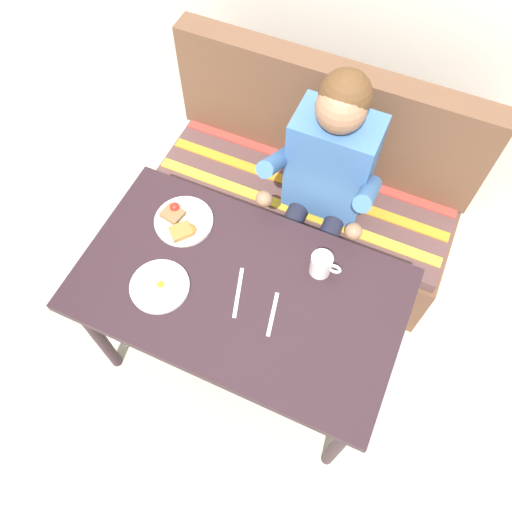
# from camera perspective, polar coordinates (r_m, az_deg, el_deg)

# --- Properties ---
(ground_plane) EXTENTS (8.00, 8.00, 0.00)m
(ground_plane) POSITION_cam_1_polar(r_m,az_deg,el_deg) (2.54, -1.41, -10.77)
(ground_plane) COLOR beige
(table) EXTENTS (1.20, 0.70, 0.73)m
(table) POSITION_cam_1_polar(r_m,az_deg,el_deg) (1.94, -1.82, -4.58)
(table) COLOR #2D1D23
(table) RESTS_ON ground
(couch) EXTENTS (1.44, 0.56, 1.00)m
(couch) POSITION_cam_1_polar(r_m,az_deg,el_deg) (2.58, 5.64, 6.57)
(couch) COLOR brown
(couch) RESTS_ON ground
(person) EXTENTS (0.45, 0.61, 1.21)m
(person) POSITION_cam_1_polar(r_m,az_deg,el_deg) (2.13, 7.71, 8.59)
(person) COLOR #3F6BA5
(person) RESTS_ON ground
(plate_breakfast) EXTENTS (0.23, 0.23, 0.05)m
(plate_breakfast) POSITION_cam_1_polar(r_m,az_deg,el_deg) (2.01, -8.24, 3.88)
(plate_breakfast) COLOR white
(plate_breakfast) RESTS_ON table
(plate_eggs) EXTENTS (0.22, 0.22, 0.04)m
(plate_eggs) POSITION_cam_1_polar(r_m,az_deg,el_deg) (1.89, -10.73, -3.33)
(plate_eggs) COLOR white
(plate_eggs) RESTS_ON table
(coffee_mug) EXTENTS (0.12, 0.08, 0.10)m
(coffee_mug) POSITION_cam_1_polar(r_m,az_deg,el_deg) (1.86, 7.36, -0.92)
(coffee_mug) COLOR white
(coffee_mug) RESTS_ON table
(fork) EXTENTS (0.05, 0.17, 0.00)m
(fork) POSITION_cam_1_polar(r_m,az_deg,el_deg) (1.82, 1.88, -6.52)
(fork) COLOR silver
(fork) RESTS_ON table
(knife) EXTENTS (0.07, 0.20, 0.00)m
(knife) POSITION_cam_1_polar(r_m,az_deg,el_deg) (1.85, -2.00, -4.10)
(knife) COLOR silver
(knife) RESTS_ON table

